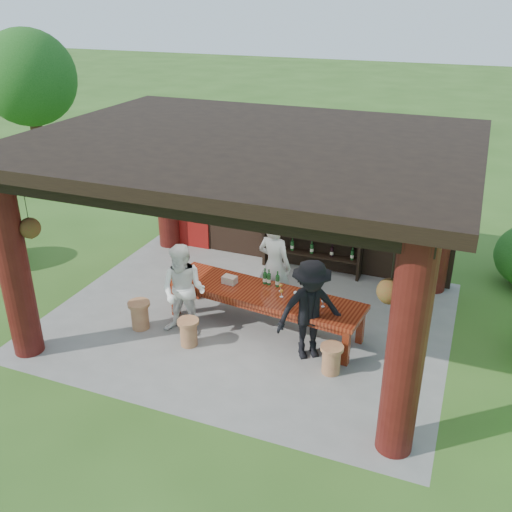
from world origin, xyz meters
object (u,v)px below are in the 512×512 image
at_px(stool_far_left, 140,314).
at_px(guest_man, 310,310).
at_px(host, 274,266).
at_px(guest_woman, 184,291).
at_px(napkin_basket, 230,280).
at_px(stool_near_left, 189,332).
at_px(stool_near_right, 331,358).
at_px(wine_shelf, 313,230).
at_px(tasting_table, 264,298).

distance_m(stool_far_left, guest_man, 3.24).
distance_m(host, guest_man, 1.70).
xyz_separation_m(guest_woman, napkin_basket, (0.55, 0.78, -0.05)).
distance_m(stool_near_left, guest_woman, 0.73).
bearing_deg(stool_far_left, stool_near_left, -8.51).
bearing_deg(napkin_basket, stool_near_left, -105.36).
height_order(stool_near_right, napkin_basket, napkin_basket).
height_order(wine_shelf, guest_woman, wine_shelf).
height_order(tasting_table, guest_woman, guest_woman).
bearing_deg(stool_near_left, wine_shelf, 72.52).
distance_m(wine_shelf, guest_man, 3.33).
relative_size(tasting_table, guest_woman, 2.17).
bearing_deg(guest_man, tasting_table, 116.61).
relative_size(stool_near_left, napkin_basket, 1.93).
bearing_deg(napkin_basket, wine_shelf, 71.61).
relative_size(stool_far_left, host, 0.29).
distance_m(stool_near_left, napkin_basket, 1.28).
distance_m(stool_near_left, host, 2.11).
bearing_deg(stool_far_left, napkin_basket, 33.94).
bearing_deg(host, guest_woman, 61.15).
bearing_deg(host, wine_shelf, -84.63).
relative_size(tasting_table, stool_near_left, 7.51).
height_order(tasting_table, host, host).
bearing_deg(stool_near_left, stool_near_right, 3.22).
bearing_deg(stool_far_left, wine_shelf, 57.18).
height_order(stool_near_right, guest_man, guest_man).
bearing_deg(guest_man, host, 95.38).
relative_size(stool_near_right, stool_far_left, 0.93).
height_order(stool_far_left, guest_woman, guest_woman).
distance_m(stool_near_right, guest_man, 0.86).
bearing_deg(wine_shelf, napkin_basket, -108.39).
xyz_separation_m(stool_near_left, host, (0.96, 1.76, 0.67)).
distance_m(tasting_table, host, 0.80).
xyz_separation_m(stool_near_right, guest_man, (-0.48, 0.32, 0.63)).
relative_size(wine_shelf, guest_man, 1.23).
relative_size(stool_near_right, guest_man, 0.28).
bearing_deg(napkin_basket, tasting_table, -7.49).
relative_size(wine_shelf, stool_far_left, 4.10).
bearing_deg(stool_near_right, wine_shelf, 111.59).
xyz_separation_m(host, guest_woman, (-1.20, -1.43, -0.07)).
relative_size(wine_shelf, napkin_basket, 8.54).
height_order(guest_woman, napkin_basket, guest_woman).
distance_m(stool_near_right, stool_far_left, 3.65).
bearing_deg(wine_shelf, host, -95.80).
xyz_separation_m(wine_shelf, napkin_basket, (-0.85, -2.55, -0.16)).
distance_m(tasting_table, guest_woman, 1.47).
xyz_separation_m(stool_near_left, napkin_basket, (0.31, 1.11, 0.55)).
height_order(wine_shelf, host, wine_shelf).
relative_size(tasting_table, stool_far_left, 6.98).
bearing_deg(stool_near_left, guest_man, 12.63).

